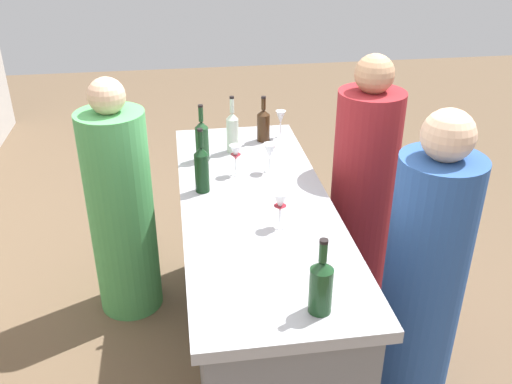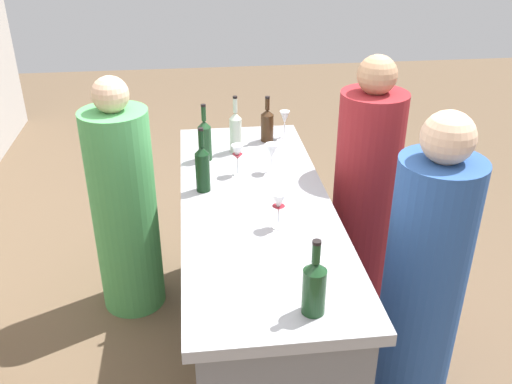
{
  "view_description": "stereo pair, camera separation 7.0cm",
  "coord_description": "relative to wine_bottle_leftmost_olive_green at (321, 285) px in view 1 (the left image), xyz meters",
  "views": [
    {
      "loc": [
        -2.34,
        0.35,
        2.28
      ],
      "look_at": [
        0.0,
        0.0,
        1.03
      ],
      "focal_mm": 39.59,
      "sensor_mm": 36.0,
      "label": 1
    },
    {
      "loc": [
        -2.35,
        0.28,
        2.28
      ],
      "look_at": [
        0.0,
        0.0,
        1.03
      ],
      "focal_mm": 39.59,
      "sensor_mm": 36.0,
      "label": 2
    }
  ],
  "objects": [
    {
      "name": "wine_bottle_rightmost_amber_brown",
      "position": [
        1.57,
        -0.05,
        -0.01
      ],
      "size": [
        0.08,
        0.08,
        0.27
      ],
      "color": "#331E0F",
      "rests_on": "bar_counter"
    },
    {
      "name": "wine_glass_near_right",
      "position": [
        0.58,
        0.03,
        0.0
      ],
      "size": [
        0.07,
        0.07,
        0.17
      ],
      "color": "white",
      "rests_on": "bar_counter"
    },
    {
      "name": "wine_bottle_leftmost_olive_green",
      "position": [
        0.0,
        0.0,
        0.0
      ],
      "size": [
        0.08,
        0.08,
        0.29
      ],
      "color": "#193D1E",
      "rests_on": "bar_counter"
    },
    {
      "name": "wine_glass_near_left",
      "position": [
        1.61,
        -0.16,
        0.01
      ],
      "size": [
        0.06,
        0.06,
        0.16
      ],
      "color": "white",
      "rests_on": "bar_counter"
    },
    {
      "name": "person_right_guest",
      "position": [
        1.41,
        0.81,
        -0.43
      ],
      "size": [
        0.44,
        0.44,
        1.45
      ],
      "rotation": [
        0.0,
        0.0,
        -1.74
      ],
      "color": "#4CA559",
      "rests_on": "ground"
    },
    {
      "name": "wine_bottle_second_right_clear_pale",
      "position": [
        1.43,
        0.15,
        0.01
      ],
      "size": [
        0.07,
        0.07,
        0.33
      ],
      "color": "#B7C6B2",
      "rests_on": "bar_counter"
    },
    {
      "name": "wine_glass_near_center",
      "position": [
        1.15,
        -0.02,
        -0.0
      ],
      "size": [
        0.07,
        0.07,
        0.16
      ],
      "color": "white",
      "rests_on": "bar_counter"
    },
    {
      "name": "wine_bottle_center_olive_green",
      "position": [
        1.34,
        0.32,
        0.01
      ],
      "size": [
        0.07,
        0.07,
        0.32
      ],
      "color": "#193D1E",
      "rests_on": "bar_counter"
    },
    {
      "name": "bar_counter",
      "position": [
        0.83,
        0.1,
        -0.6
      ],
      "size": [
        1.95,
        0.72,
        0.98
      ],
      "color": "slate",
      "rests_on": "ground"
    },
    {
      "name": "wine_bottle_second_left_dark_green",
      "position": [
        0.97,
        0.35,
        0.01
      ],
      "size": [
        0.07,
        0.07,
        0.33
      ],
      "color": "black",
      "rests_on": "bar_counter"
    },
    {
      "name": "ground_plane",
      "position": [
        0.83,
        0.1,
        -1.09
      ],
      "size": [
        12.0,
        12.0,
        0.0
      ],
      "primitive_type": "plane",
      "color": "brown"
    },
    {
      "name": "person_left_guest",
      "position": [
        0.48,
        -0.64,
        -0.39
      ],
      "size": [
        0.42,
        0.42,
        1.53
      ],
      "rotation": [
        0.0,
        0.0,
        1.43
      ],
      "color": "#284C8C",
      "rests_on": "ground"
    },
    {
      "name": "person_center_guest",
      "position": [
        1.08,
        -0.52,
        -0.35
      ],
      "size": [
        0.41,
        0.41,
        1.6
      ],
      "rotation": [
        0.0,
        0.0,
        1.78
      ],
      "color": "maroon",
      "rests_on": "ground"
    },
    {
      "name": "wine_glass_far_left",
      "position": [
        1.13,
        0.16,
        0.0
      ],
      "size": [
        0.06,
        0.06,
        0.16
      ],
      "color": "white",
      "rests_on": "bar_counter"
    }
  ]
}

